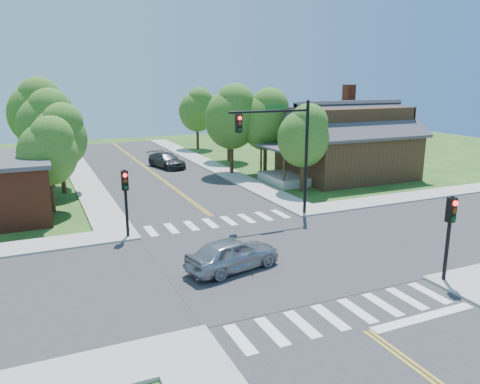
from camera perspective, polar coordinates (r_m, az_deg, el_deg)
name	(u,v)px	position (r m, az deg, el deg)	size (l,w,h in m)	color
ground	(267,258)	(22.99, 3.27, -7.98)	(100.00, 100.00, 0.00)	#244B17
road_ns	(267,257)	(22.99, 3.27, -7.94)	(10.00, 90.00, 0.04)	#2D2D30
road_ew	(267,257)	(22.98, 3.27, -7.93)	(90.00, 10.00, 0.04)	#2D2D30
intersection_patch	(267,258)	(22.99, 3.27, -7.98)	(10.20, 10.20, 0.06)	#2D2D30
sidewalk_ne	(341,172)	(44.05, 12.15, 2.39)	(40.00, 40.00, 0.14)	#9E9B93
crosswalk_north	(220,222)	(28.30, -2.51, -3.66)	(8.85, 2.00, 0.01)	white
crosswalk_south	(344,314)	(18.21, 12.55, -14.28)	(8.85, 2.00, 0.01)	white
centerline	(267,257)	(22.98, 3.27, -7.88)	(0.30, 90.00, 0.01)	gold
stop_bar	(424,318)	(18.83, 21.49, -14.13)	(4.60, 0.45, 0.09)	white
signal_mast_ne	(283,140)	(28.38, 5.26, 6.29)	(5.30, 0.42, 7.20)	black
signal_pole_se	(450,223)	(21.25, 24.24, -3.46)	(0.34, 0.42, 3.80)	black
signal_pole_nw	(125,191)	(25.56, -13.79, 0.13)	(0.34, 0.42, 3.80)	black
house_ne	(347,139)	(41.86, 12.87, 6.29)	(13.05, 8.80, 7.11)	#2F2110
tree_e_a	(305,134)	(35.59, 7.89, 6.97)	(3.94, 3.74, 6.70)	#382314
tree_e_b	(267,118)	(41.84, 3.27, 9.00)	(4.55, 4.32, 7.73)	#382314
tree_e_c	(229,111)	(48.76, -1.29, 9.80)	(4.63, 4.40, 7.87)	#382314
tree_e_d	(198,109)	(57.55, -5.17, 10.08)	(4.39, 4.17, 7.47)	#382314
tree_w_a	(49,150)	(32.01, -22.28, 4.79)	(3.68, 3.49, 6.25)	#382314
tree_w_b	(48,123)	(39.44, -22.35, 7.79)	(4.59, 4.36, 7.80)	#382314
tree_w_c	(38,110)	(46.48, -23.44, 9.13)	(5.09, 4.84, 8.66)	#382314
tree_w_d	(39,121)	(55.72, -23.33, 7.97)	(3.57, 3.39, 6.07)	#382314
tree_house	(233,115)	(41.75, -0.91, 9.34)	(4.76, 4.52, 8.09)	#382314
tree_bldg	(60,134)	(37.08, -21.06, 6.57)	(4.01, 3.80, 6.81)	#382314
car_silver	(233,255)	(21.26, -0.91, -7.64)	(4.71, 2.70, 1.51)	#9EA0A5
car_dgrey	(167,161)	(45.92, -8.95, 3.80)	(3.13, 5.22, 1.42)	#2D3032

